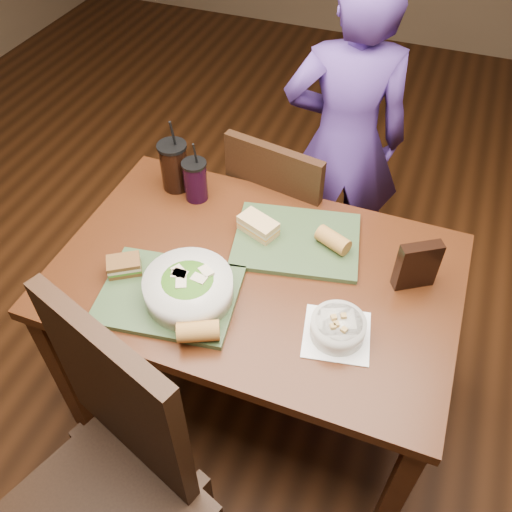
# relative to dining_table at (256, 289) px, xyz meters

# --- Properties ---
(ground) EXTENTS (6.00, 6.00, 0.00)m
(ground) POSITION_rel_dining_table_xyz_m (0.00, 0.00, -0.66)
(ground) COLOR #381C0B
(ground) RESTS_ON ground
(dining_table) EXTENTS (1.30, 0.85, 0.75)m
(dining_table) POSITION_rel_dining_table_xyz_m (0.00, 0.00, 0.00)
(dining_table) COLOR #411E0D
(dining_table) RESTS_ON ground
(chair_near) EXTENTS (0.61, 0.62, 1.10)m
(chair_near) POSITION_rel_dining_table_xyz_m (-0.15, -0.70, -0.05)
(chair_near) COLOR black
(chair_near) RESTS_ON ground
(chair_far) EXTENTS (0.47, 0.47, 0.93)m
(chair_far) POSITION_rel_dining_table_xyz_m (-0.09, 0.53, -0.14)
(chair_far) COLOR black
(chair_far) RESTS_ON ground
(diner) EXTENTS (0.61, 0.50, 1.46)m
(diner) POSITION_rel_dining_table_xyz_m (0.08, 0.83, 0.07)
(diner) COLOR #4F3187
(diner) RESTS_ON ground
(tray_near) EXTENTS (0.46, 0.38, 0.02)m
(tray_near) POSITION_rel_dining_table_xyz_m (-0.21, -0.20, 0.10)
(tray_near) COLOR #314627
(tray_near) RESTS_ON dining_table
(tray_far) EXTENTS (0.48, 0.40, 0.02)m
(tray_far) POSITION_rel_dining_table_xyz_m (0.08, 0.17, 0.10)
(tray_far) COLOR #314627
(tray_far) RESTS_ON dining_table
(salad_bowl) EXTENTS (0.27, 0.27, 0.09)m
(salad_bowl) POSITION_rel_dining_table_xyz_m (-0.15, -0.19, 0.15)
(salad_bowl) COLOR silver
(salad_bowl) RESTS_ON tray_near
(soup_bowl) EXTENTS (0.23, 0.23, 0.08)m
(soup_bowl) POSITION_rel_dining_table_xyz_m (0.31, -0.15, 0.13)
(soup_bowl) COLOR white
(soup_bowl) RESTS_ON dining_table
(sandwich_near) EXTENTS (0.13, 0.12, 0.05)m
(sandwich_near) POSITION_rel_dining_table_xyz_m (-0.39, -0.16, 0.13)
(sandwich_near) COLOR #593819
(sandwich_near) RESTS_ON tray_near
(sandwich_far) EXTENTS (0.15, 0.12, 0.05)m
(sandwich_far) POSITION_rel_dining_table_xyz_m (-0.05, 0.16, 0.14)
(sandwich_far) COLOR tan
(sandwich_far) RESTS_ON tray_far
(baguette_near) EXTENTS (0.14, 0.11, 0.06)m
(baguette_near) POSITION_rel_dining_table_xyz_m (-0.06, -0.32, 0.14)
(baguette_near) COLOR #AD7533
(baguette_near) RESTS_ON tray_near
(baguette_far) EXTENTS (0.13, 0.10, 0.06)m
(baguette_far) POSITION_rel_dining_table_xyz_m (0.21, 0.18, 0.14)
(baguette_far) COLOR #AD7533
(baguette_far) RESTS_ON tray_far
(cup_cola) EXTENTS (0.11, 0.11, 0.29)m
(cup_cola) POSITION_rel_dining_table_xyz_m (-0.44, 0.30, 0.19)
(cup_cola) COLOR black
(cup_cola) RESTS_ON dining_table
(cup_berry) EXTENTS (0.09, 0.09, 0.24)m
(cup_berry) POSITION_rel_dining_table_xyz_m (-0.34, 0.27, 0.17)
(cup_berry) COLOR black
(cup_berry) RESTS_ON dining_table
(chip_bag) EXTENTS (0.13, 0.10, 0.17)m
(chip_bag) POSITION_rel_dining_table_xyz_m (0.48, 0.12, 0.18)
(chip_bag) COLOR black
(chip_bag) RESTS_ON dining_table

